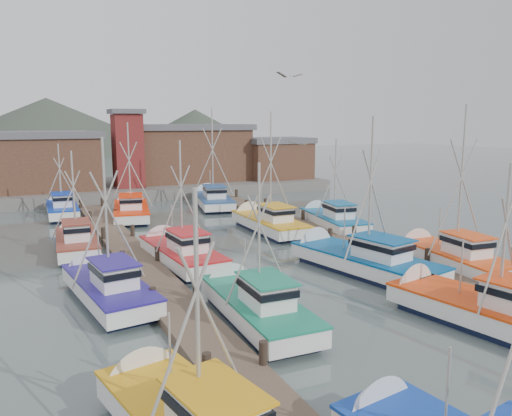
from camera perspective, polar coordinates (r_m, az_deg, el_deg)
name	(u,v)px	position (r m, az deg, el deg)	size (l,w,h in m)	color
ground	(289,277)	(27.61, 3.79, -7.89)	(260.00, 260.00, 0.00)	#43514E
dock_left	(145,270)	(28.80, -12.62, -6.92)	(2.30, 46.00, 1.50)	#4F3E31
dock_right	(350,244)	(34.50, 10.72, -4.07)	(2.30, 46.00, 1.50)	#4F3E31
quay	(140,187)	(61.80, -13.15, 2.33)	(44.00, 16.00, 1.20)	slate
shed_left	(39,160)	(58.11, -23.55, 5.01)	(12.72, 8.48, 6.20)	brown
shed_center	(187,152)	(62.95, -7.93, 6.36)	(14.84, 9.54, 6.90)	brown
shed_right	(276,158)	(64.46, 2.32, 5.77)	(8.48, 6.36, 5.20)	brown
lookout_tower	(128,148)	(57.06, -14.45, 6.67)	(3.60, 3.60, 8.50)	maroon
distant_hills	(19,154)	(145.77, -25.41, 5.58)	(175.00, 140.00, 42.00)	#3B4338
boat_1	(481,310)	(23.17, 24.32, -10.53)	(4.55, 9.60, 7.62)	#0F1734
boat_4	(253,304)	(21.79, -0.36, -10.91)	(3.03, 8.35, 7.45)	#0F1734
boat_5	(357,259)	(29.08, 11.50, -5.75)	(4.86, 10.10, 9.56)	#0F1734
boat_6	(106,286)	(25.01, -16.79, -8.56)	(3.59, 8.56, 8.39)	#0F1734
boat_7	(448,256)	(31.28, 21.08, -5.11)	(3.94, 8.44, 10.00)	#0F1734
boat_8	(178,252)	(30.41, -8.85, -4.99)	(3.29, 8.76, 8.05)	#0F1734
boat_9	(266,222)	(38.84, 1.19, -1.62)	(3.94, 9.09, 9.91)	#0F1734
boat_10	(76,241)	(34.77, -19.84, -3.59)	(3.00, 8.09, 7.22)	#0F1734
boat_11	(331,219)	(40.44, 8.52, -1.28)	(3.95, 8.79, 7.84)	#0F1734
boat_12	(131,210)	(45.51, -14.09, -0.23)	(4.45, 9.56, 9.15)	#0F1734
boat_13	(212,199)	(50.41, -5.05, 1.00)	(4.76, 9.95, 10.62)	#0F1734
boat_14	(62,209)	(48.23, -21.30, -0.06)	(2.98, 8.14, 7.14)	#0F1734
gull_near	(290,76)	(22.59, 3.89, 14.86)	(1.50, 0.66, 0.24)	gray
gull_far	(302,144)	(25.70, 5.32, 7.33)	(1.54, 0.61, 0.24)	gray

